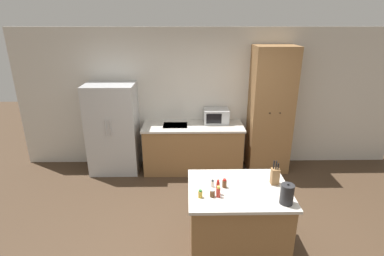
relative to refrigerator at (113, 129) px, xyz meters
The scene contains 15 objects.
ground_plane 2.79m from the refrigerator, 48.12° to the right, with size 14.00×14.00×0.00m, color #423021.
wall_back 1.87m from the refrigerator, 10.97° to the left, with size 7.20×0.06×2.60m.
refrigerator is the anchor object (origin of this frame).
back_counter 1.51m from the refrigerator, ahead, with size 1.84×0.69×0.90m.
pantry_cabinet 2.89m from the refrigerator, ahead, with size 0.73×0.60×2.31m.
kitchen_island 2.95m from the refrigerator, 48.15° to the right, with size 1.17×0.92×0.90m.
microwave 1.91m from the refrigerator, ahead, with size 0.46×0.34×0.26m.
knife_block 3.18m from the refrigerator, 41.19° to the right, with size 0.09×0.08×0.30m.
spice_bottle_tall_dark 2.71m from the refrigerator, 52.40° to the right, with size 0.04×0.04×0.09m.
spice_bottle_short_red 2.90m from the refrigerator, 54.21° to the right, with size 0.04×0.04×0.13m.
spice_bottle_amber_oil 2.86m from the refrigerator, 53.50° to the right, with size 0.04×0.04×0.17m.
spice_bottle_green_herb 2.80m from the refrigerator, 57.57° to the right, with size 0.05×0.05×0.09m.
spice_bottle_pale_salt 2.80m from the refrigerator, 50.32° to the right, with size 0.05×0.05×0.11m.
spice_bottle_orange_cap 2.86m from the refrigerator, 55.21° to the right, with size 0.06×0.06×0.08m.
kettle 3.46m from the refrigerator, 45.96° to the right, with size 0.14×0.14×0.24m.
Camera 1 is at (-0.41, -3.18, 2.74)m, focal length 28.00 mm.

